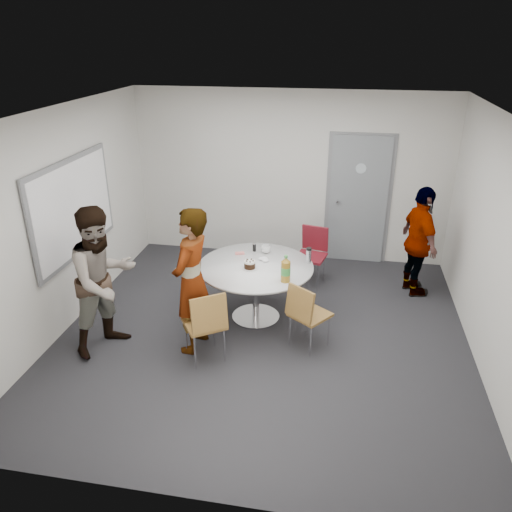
% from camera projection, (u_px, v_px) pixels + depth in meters
% --- Properties ---
extents(floor, '(5.00, 5.00, 0.00)m').
position_uv_depth(floor, '(264.00, 334.00, 6.28)').
color(floor, black).
rests_on(floor, ground).
extents(ceiling, '(5.00, 5.00, 0.00)m').
position_uv_depth(ceiling, '(265.00, 113.00, 5.16)').
color(ceiling, silver).
rests_on(ceiling, wall_back).
extents(wall_back, '(5.00, 0.00, 5.00)m').
position_uv_depth(wall_back, '(290.00, 177.00, 7.96)').
color(wall_back, silver).
rests_on(wall_back, floor).
extents(wall_left, '(0.00, 5.00, 5.00)m').
position_uv_depth(wall_left, '(64.00, 221.00, 6.12)').
color(wall_left, silver).
rests_on(wall_left, floor).
extents(wall_right, '(0.00, 5.00, 5.00)m').
position_uv_depth(wall_right, '(495.00, 250.00, 5.32)').
color(wall_right, silver).
rests_on(wall_right, floor).
extents(wall_front, '(5.00, 0.00, 5.00)m').
position_uv_depth(wall_front, '(206.00, 366.00, 3.48)').
color(wall_front, silver).
rests_on(wall_front, floor).
extents(door, '(1.02, 0.17, 2.12)m').
position_uv_depth(door, '(358.00, 200.00, 7.90)').
color(door, gray).
rests_on(door, wall_back).
extents(whiteboard, '(0.04, 1.90, 1.25)m').
position_uv_depth(whiteboard, '(74.00, 208.00, 6.26)').
color(whiteboard, slate).
rests_on(whiteboard, wall_left).
extents(table, '(1.47, 1.47, 1.10)m').
position_uv_depth(table, '(258.00, 273.00, 6.35)').
color(table, silver).
rests_on(table, floor).
extents(chair_near_left, '(0.61, 0.62, 0.90)m').
position_uv_depth(chair_near_left, '(206.00, 320.00, 5.53)').
color(chair_near_left, brown).
rests_on(chair_near_left, floor).
extents(chair_near_right, '(0.58, 0.58, 0.84)m').
position_uv_depth(chair_near_right, '(306.00, 311.00, 5.79)').
color(chair_near_right, brown).
rests_on(chair_near_right, floor).
extents(chair_far, '(0.49, 0.52, 0.87)m').
position_uv_depth(chair_far, '(313.00, 249.00, 7.37)').
color(chair_far, maroon).
rests_on(chair_far, floor).
extents(person_main, '(0.51, 0.69, 1.76)m').
position_uv_depth(person_main, '(192.00, 281.00, 5.68)').
color(person_main, '#A5C6EA').
rests_on(person_main, floor).
extents(person_left, '(1.00, 1.08, 1.77)m').
position_uv_depth(person_left, '(103.00, 280.00, 5.69)').
color(person_left, white).
rests_on(person_left, floor).
extents(person_right, '(0.66, 1.00, 1.59)m').
position_uv_depth(person_right, '(419.00, 242.00, 6.94)').
color(person_right, black).
rests_on(person_right, floor).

